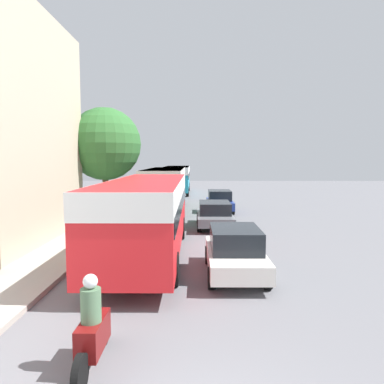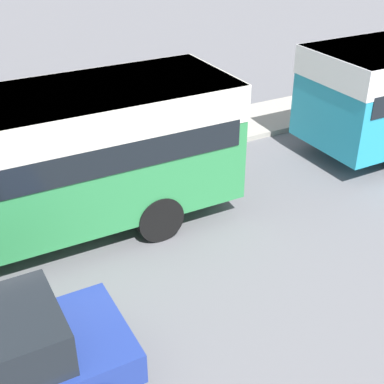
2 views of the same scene
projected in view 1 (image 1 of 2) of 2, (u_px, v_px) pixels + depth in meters
name	position (u px, v px, depth m)	size (l,w,h in m)	color
bus_lead	(147.00, 207.00, 14.12)	(2.64, 10.60, 2.94)	red
bus_following	(165.00, 184.00, 26.82)	(2.62, 10.56, 3.03)	#2D8447
bus_third_in_line	(177.00, 176.00, 40.35)	(2.66, 10.63, 2.92)	teal
motorcycle_behind_lead	(92.00, 330.00, 6.64)	(0.38, 2.24, 1.73)	maroon
car_crossing	(235.00, 251.00, 11.97)	(1.82, 4.16, 1.54)	silver
car_far_curb	(215.00, 214.00, 20.44)	(1.94, 4.42, 1.39)	slate
car_distant	(220.00, 201.00, 26.28)	(1.84, 4.04, 1.54)	navy
pedestrian_near_curb	(108.00, 211.00, 20.04)	(0.43, 0.43, 1.58)	#232838
pedestrian_walking_away	(161.00, 180.00, 48.74)	(0.43, 0.43, 1.58)	#232838
street_tree	(105.00, 144.00, 22.10)	(4.29, 4.29, 6.61)	brown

